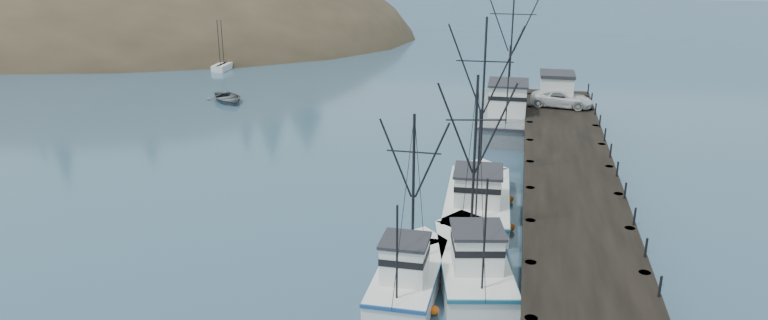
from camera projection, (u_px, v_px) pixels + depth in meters
ground at (298, 286)px, 34.57m from camera, size 400.00×400.00×0.00m
pier at (569, 168)px, 46.25m from camera, size 6.00×44.00×2.00m
headland at (37, 52)px, 122.78m from camera, size 134.80×78.00×51.00m
moored_sailboats at (224, 57)px, 92.29m from camera, size 16.17×19.39×6.35m
trawler_near at (472, 260)px, 35.47m from camera, size 5.06×10.54×10.72m
trawler_mid at (409, 274)px, 34.09m from camera, size 3.18×8.93×9.20m
trawler_far at (478, 197)px, 43.58m from camera, size 4.30×12.25×12.41m
work_vessel at (507, 114)px, 61.23m from camera, size 4.58×15.26×12.87m
pier_shed at (557, 88)px, 61.30m from camera, size 3.00×3.20×2.80m
pickup_truck at (562, 99)px, 60.29m from camera, size 5.64×3.24×1.48m
motorboat at (228, 101)px, 70.45m from camera, size 6.18×6.40×1.08m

